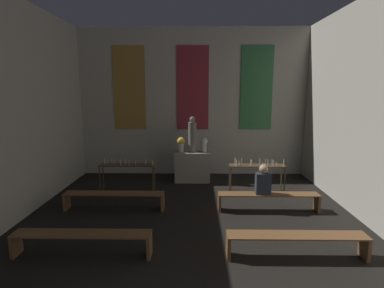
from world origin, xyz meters
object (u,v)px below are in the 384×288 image
(flower_vase_right, at_px, (204,143))
(person_seated, at_px, (263,181))
(flower_vase_left, at_px, (181,143))
(pew_second_left, at_px, (82,238))
(candle_rack_right, at_px, (257,168))
(pew_back_left, at_px, (114,197))
(pew_back_right, at_px, (268,198))
(candle_rack_left, at_px, (127,168))
(altar, at_px, (192,166))
(statue, at_px, (192,136))
(pew_second_right, at_px, (297,240))

(flower_vase_right, distance_m, person_seated, 2.87)
(flower_vase_right, bearing_deg, flower_vase_left, 180.00)
(flower_vase_left, bearing_deg, person_seated, -49.07)
(pew_second_left, bearing_deg, candle_rack_right, 42.54)
(pew_back_left, bearing_deg, pew_back_right, 0.00)
(candle_rack_left, height_order, candle_rack_right, candle_rack_right)
(pew_back_right, bearing_deg, pew_second_left, -150.88)
(altar, bearing_deg, candle_rack_right, -30.59)
(flower_vase_left, bearing_deg, pew_back_left, -122.07)
(statue, relative_size, flower_vase_right, 2.41)
(statue, distance_m, candle_rack_left, 2.33)
(flower_vase_left, xyz_separation_m, pew_second_right, (2.28, -4.59, -0.93))
(altar, distance_m, flower_vase_right, 0.85)
(pew_second_right, height_order, pew_back_left, same)
(statue, height_order, pew_back_left, statue)
(statue, bearing_deg, person_seated, -54.35)
(altar, height_order, pew_back_left, altar)
(statue, height_order, person_seated, statue)
(flower_vase_left, bearing_deg, pew_second_left, -108.57)
(candle_rack_left, height_order, pew_second_left, candle_rack_left)
(altar, height_order, pew_back_right, altar)
(candle_rack_right, bearing_deg, flower_vase_right, 143.66)
(flower_vase_right, xyz_separation_m, pew_second_left, (-2.28, -4.59, -0.93))
(altar, bearing_deg, flower_vase_right, 0.00)
(statue, bearing_deg, altar, 90.00)
(pew_second_left, height_order, person_seated, person_seated)
(flower_vase_left, distance_m, pew_second_right, 5.21)
(flower_vase_right, height_order, pew_second_right, flower_vase_right)
(flower_vase_left, relative_size, pew_back_left, 0.19)
(candle_rack_left, distance_m, pew_back_right, 4.05)
(flower_vase_left, xyz_separation_m, flower_vase_right, (0.74, 0.00, 0.00))
(statue, height_order, pew_back_right, statue)
(flower_vase_left, distance_m, flower_vase_right, 0.74)
(flower_vase_right, xyz_separation_m, candle_rack_right, (1.51, -1.11, -0.54))
(candle_rack_left, relative_size, pew_back_left, 0.64)
(pew_second_left, bearing_deg, altar, 67.39)
(candle_rack_left, relative_size, candle_rack_right, 1.00)
(pew_back_right, height_order, person_seated, person_seated)
(candle_rack_right, xyz_separation_m, pew_back_left, (-3.79, -1.35, -0.39))
(statue, distance_m, candle_rack_right, 2.32)
(flower_vase_right, height_order, person_seated, flower_vase_right)
(candle_rack_left, distance_m, candle_rack_right, 3.77)
(pew_second_left, xyz_separation_m, pew_second_right, (3.83, 0.00, 0.00))
(pew_back_left, bearing_deg, flower_vase_right, 47.19)
(flower_vase_right, distance_m, pew_second_right, 4.93)
(pew_second_right, height_order, person_seated, person_seated)
(pew_back_left, xyz_separation_m, person_seated, (3.68, 0.00, 0.43))
(candle_rack_left, bearing_deg, pew_second_left, -90.40)
(altar, distance_m, pew_second_right, 4.98)
(flower_vase_left, bearing_deg, candle_rack_right, -26.30)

